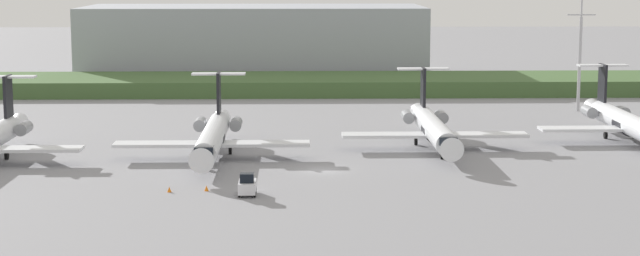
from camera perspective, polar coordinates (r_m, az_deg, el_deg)
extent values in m
plane|color=gray|center=(144.31, -0.19, -0.03)|extent=(500.00, 500.00, 0.00)
cube|color=#426033|center=(186.76, -0.47, 2.42)|extent=(320.00, 20.00, 2.78)
cone|color=silver|center=(137.48, -16.38, 0.20)|extent=(2.30, 4.00, 2.29)
cube|color=silver|center=(121.75, -15.48, -1.12)|extent=(11.00, 3.20, 0.36)
cube|color=black|center=(134.09, -16.77, 1.68)|extent=(0.36, 3.20, 5.20)
cube|color=silver|center=(134.12, -16.79, 2.71)|extent=(6.80, 1.80, 0.24)
cylinder|color=gray|center=(132.28, -15.97, -0.02)|extent=(1.50, 3.40, 1.50)
cylinder|color=black|center=(126.25, -16.84, -1.48)|extent=(0.35, 0.90, 0.90)
cylinder|color=silver|center=(122.30, -5.93, -0.52)|extent=(2.70, 24.00, 2.70)
cone|color=silver|center=(109.05, -6.48, -1.66)|extent=(2.70, 3.00, 2.70)
cone|color=silver|center=(136.10, -5.47, 0.44)|extent=(2.30, 4.00, 2.29)
cube|color=black|center=(110.83, -6.39, -1.25)|extent=(2.02, 1.80, 0.90)
cylinder|color=black|center=(122.33, -5.93, -0.58)|extent=(2.76, 3.60, 2.76)
cube|color=silver|center=(122.03, -8.72, -0.88)|extent=(11.00, 3.20, 0.36)
cube|color=silver|center=(121.09, -3.17, -0.87)|extent=(11.00, 3.20, 0.36)
cube|color=black|center=(132.61, -5.59, 1.94)|extent=(0.36, 3.20, 5.20)
cube|color=silver|center=(132.64, -5.59, 2.98)|extent=(6.80, 1.80, 0.24)
cylinder|color=gray|center=(131.52, -6.60, 0.22)|extent=(1.50, 3.40, 1.50)
cylinder|color=gray|center=(131.19, -4.64, 0.22)|extent=(1.50, 3.40, 1.50)
cylinder|color=gray|center=(115.25, -6.20, -1.83)|extent=(0.20, 0.20, 0.65)
cylinder|color=black|center=(115.35, -6.20, -2.09)|extent=(0.30, 0.90, 0.90)
cylinder|color=black|center=(125.16, -6.70, -1.24)|extent=(0.35, 0.90, 0.90)
cylinder|color=black|center=(124.86, -4.96, -1.24)|extent=(0.35, 0.90, 0.90)
cylinder|color=silver|center=(128.91, 6.27, -0.04)|extent=(2.70, 24.00, 2.70)
cone|color=silver|center=(115.73, 7.15, -1.07)|extent=(2.70, 3.00, 2.70)
cone|color=silver|center=(142.65, 5.52, 0.82)|extent=(2.30, 4.00, 2.29)
cube|color=black|center=(117.50, 7.02, -0.68)|extent=(2.02, 1.80, 0.90)
cylinder|color=black|center=(128.94, 6.27, -0.11)|extent=(2.76, 3.60, 2.76)
cube|color=silver|center=(127.37, 3.69, -0.39)|extent=(11.00, 3.20, 0.36)
cube|color=silver|center=(128.96, 8.92, -0.37)|extent=(11.00, 3.20, 0.36)
cube|color=black|center=(139.20, 5.69, 2.26)|extent=(0.36, 3.20, 5.20)
cube|color=silver|center=(139.25, 5.69, 3.26)|extent=(6.80, 1.80, 0.24)
cylinder|color=gray|center=(137.64, 4.83, 0.63)|extent=(1.50, 3.40, 1.50)
cylinder|color=gray|center=(138.21, 6.69, 0.63)|extent=(1.50, 3.40, 1.50)
cylinder|color=gray|center=(121.88, 6.72, -1.25)|extent=(0.20, 0.20, 0.65)
cylinder|color=black|center=(121.98, 6.71, -1.51)|extent=(0.30, 0.90, 0.90)
cylinder|color=black|center=(131.35, 5.29, -0.75)|extent=(0.35, 0.90, 0.90)
cylinder|color=black|center=(131.84, 6.93, -0.74)|extent=(0.35, 0.90, 0.90)
cylinder|color=silver|center=(138.76, 16.49, 0.28)|extent=(2.70, 24.00, 2.70)
cone|color=silver|center=(152.01, 14.89, 1.06)|extent=(2.30, 4.00, 2.29)
cylinder|color=black|center=(138.78, 16.49, 0.21)|extent=(2.76, 3.60, 2.76)
cube|color=silver|center=(136.20, 14.25, -0.05)|extent=(11.00, 3.20, 0.36)
cube|color=black|center=(148.69, 15.27, 2.41)|extent=(0.36, 3.20, 5.20)
cube|color=silver|center=(148.74, 15.27, 3.34)|extent=(6.80, 1.80, 0.24)
cylinder|color=gray|center=(146.79, 14.57, 0.88)|extent=(1.50, 3.40, 1.50)
cylinder|color=gray|center=(148.09, 16.24, 0.88)|extent=(1.50, 3.40, 1.50)
cylinder|color=black|center=(140.75, 15.43, -0.39)|extent=(0.35, 0.90, 0.90)
cylinder|color=black|center=(141.90, 16.89, -0.38)|extent=(0.35, 0.90, 0.90)
cylinder|color=#B2B2B7|center=(166.16, 14.08, 3.41)|extent=(0.50, 0.50, 14.57)
cube|color=#B2B2B7|center=(165.65, 14.17, 6.06)|extent=(4.40, 0.20, 0.20)
cube|color=#9EA3AD|center=(213.46, -3.63, 4.77)|extent=(68.60, 28.59, 14.41)
cube|color=silver|center=(102.33, -4.02, -3.24)|extent=(1.70, 3.20, 1.10)
cube|color=black|center=(101.58, -4.04, -2.75)|extent=(1.36, 1.10, 0.90)
cylinder|color=black|center=(101.55, -4.46, -3.65)|extent=(0.22, 0.60, 0.60)
cylinder|color=black|center=(101.48, -3.62, -3.65)|extent=(0.22, 0.60, 0.60)
cylinder|color=black|center=(103.42, -4.41, -3.42)|extent=(0.22, 0.60, 0.60)
cylinder|color=black|center=(103.35, -3.58, -3.42)|extent=(0.22, 0.60, 0.60)
cone|color=orange|center=(104.66, -8.29, -3.36)|extent=(0.44, 0.44, 0.55)
cone|color=orange|center=(104.73, -6.26, -3.31)|extent=(0.44, 0.44, 0.55)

